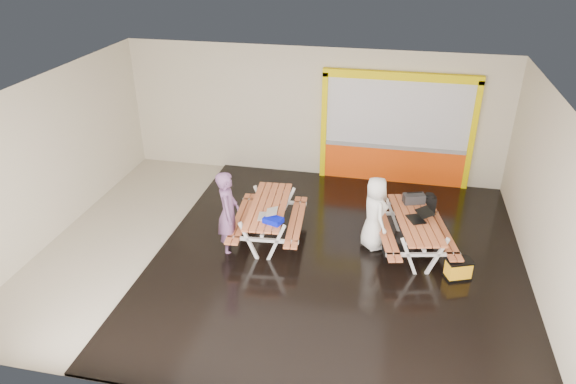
% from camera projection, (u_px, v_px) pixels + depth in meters
% --- Properties ---
extents(room, '(10.02, 8.02, 3.52)m').
position_uv_depth(room, '(279.00, 179.00, 10.30)').
color(room, '#BDB4A0').
rests_on(room, ground).
extents(deck, '(7.50, 7.98, 0.05)m').
position_uv_depth(deck, '(338.00, 259.00, 10.86)').
color(deck, black).
rests_on(deck, room).
extents(kiosk, '(3.88, 0.16, 3.00)m').
position_uv_depth(kiosk, '(396.00, 132.00, 13.45)').
color(kiosk, '#FB4E0C').
rests_on(kiosk, room).
extents(picnic_table_left, '(1.64, 2.28, 0.87)m').
position_uv_depth(picnic_table_left, '(269.00, 213.00, 11.27)').
color(picnic_table_left, '#CA6637').
rests_on(picnic_table_left, deck).
extents(picnic_table_right, '(1.88, 2.40, 0.85)m').
position_uv_depth(picnic_table_right, '(414.00, 226.00, 10.82)').
color(picnic_table_right, '#CA6637').
rests_on(picnic_table_right, deck).
extents(person_left, '(0.59, 0.76, 1.85)m').
position_uv_depth(person_left, '(228.00, 213.00, 10.79)').
color(person_left, '#6E4772').
rests_on(person_left, deck).
extents(person_right, '(0.79, 0.92, 1.60)m').
position_uv_depth(person_right, '(375.00, 213.00, 10.83)').
color(person_right, white).
rests_on(person_right, deck).
extents(laptop_left, '(0.44, 0.40, 0.17)m').
position_uv_depth(laptop_left, '(267.00, 215.00, 10.70)').
color(laptop_left, silver).
rests_on(laptop_left, picnic_table_left).
extents(laptop_right, '(0.58, 0.56, 0.19)m').
position_uv_depth(laptop_right, '(419.00, 217.00, 10.65)').
color(laptop_right, black).
rests_on(laptop_right, picnic_table_right).
extents(blue_pouch, '(0.43, 0.36, 0.11)m').
position_uv_depth(blue_pouch, '(273.00, 220.00, 10.51)').
color(blue_pouch, '#040DC2').
rests_on(blue_pouch, picnic_table_left).
extents(toolbox, '(0.50, 0.36, 0.26)m').
position_uv_depth(toolbox, '(414.00, 198.00, 11.26)').
color(toolbox, black).
rests_on(toolbox, picnic_table_right).
extents(backpack, '(0.31, 0.22, 0.50)m').
position_uv_depth(backpack, '(428.00, 204.00, 11.39)').
color(backpack, black).
rests_on(backpack, picnic_table_right).
extents(dark_case, '(0.46, 0.40, 0.15)m').
position_uv_depth(dark_case, '(393.00, 251.00, 10.95)').
color(dark_case, black).
rests_on(dark_case, deck).
extents(fluke_bag, '(0.55, 0.46, 0.41)m').
position_uv_depth(fluke_bag, '(458.00, 269.00, 10.16)').
color(fluke_bag, black).
rests_on(fluke_bag, deck).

